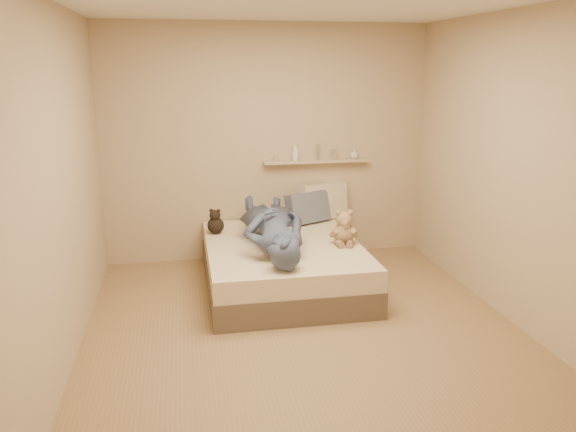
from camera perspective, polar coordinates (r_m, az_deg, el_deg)
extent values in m
plane|color=#8D6C49|center=(4.85, 1.45, -11.14)|extent=(3.80, 3.80, 0.00)
plane|color=silver|center=(4.38, 1.68, 21.04)|extent=(3.80, 3.80, 0.00)
plane|color=tan|center=(6.29, -2.13, 7.31)|extent=(3.60, 0.00, 3.60)
plane|color=tan|center=(2.67, 10.21, -3.52)|extent=(3.60, 0.00, 3.60)
plane|color=tan|center=(4.43, -21.89, 3.00)|extent=(0.00, 3.80, 3.80)
plane|color=tan|center=(5.13, 21.70, 4.52)|extent=(0.00, 3.80, 3.80)
cube|color=brown|center=(5.64, -0.53, -5.91)|extent=(1.50, 1.90, 0.25)
cube|color=beige|center=(5.57, -0.53, -3.75)|extent=(1.48, 1.88, 0.20)
cube|color=silver|center=(4.95, -0.58, -3.28)|extent=(0.15, 0.07, 0.05)
cube|color=black|center=(4.95, -0.57, -3.15)|extent=(0.08, 0.04, 0.03)
sphere|color=#8C6B4D|center=(5.51, 5.66, -1.75)|extent=(0.21, 0.21, 0.21)
sphere|color=tan|center=(5.46, 5.73, -0.36)|extent=(0.16, 0.16, 0.16)
sphere|color=#8D714D|center=(5.43, 5.16, 0.34)|extent=(0.06, 0.06, 0.06)
sphere|color=tan|center=(5.45, 6.33, 0.35)|extent=(0.06, 0.06, 0.06)
sphere|color=#9A7A55|center=(5.39, 5.82, -0.70)|extent=(0.06, 0.06, 0.06)
cylinder|color=#9C7553|center=(5.47, 4.69, -1.71)|extent=(0.08, 0.15, 0.12)
cylinder|color=#9A7F52|center=(5.50, 6.71, -1.68)|extent=(0.11, 0.15, 0.12)
cylinder|color=#8C694B|center=(5.44, 5.24, -2.79)|extent=(0.07, 0.14, 0.07)
cylinder|color=#866047|center=(5.45, 6.30, -2.77)|extent=(0.11, 0.16, 0.07)
cylinder|color=beige|center=(5.47, 5.71, -1.02)|extent=(0.13, 0.13, 0.02)
sphere|color=black|center=(5.87, -7.36, -0.95)|extent=(0.17, 0.17, 0.17)
sphere|color=black|center=(5.84, -7.43, 0.07)|extent=(0.12, 0.12, 0.12)
sphere|color=black|center=(5.84, -7.80, 0.54)|extent=(0.04, 0.04, 0.04)
sphere|color=black|center=(5.81, -7.08, 0.51)|extent=(0.04, 0.04, 0.04)
cube|color=beige|center=(6.39, 3.63, 1.49)|extent=(0.59, 0.37, 0.42)
cube|color=slate|center=(6.22, 2.02, 0.84)|extent=(0.55, 0.42, 0.37)
imported|color=#404564|center=(5.40, -1.64, -1.01)|extent=(0.64, 1.68, 0.40)
cube|color=tan|center=(6.36, 2.90, 5.57)|extent=(1.20, 0.12, 0.03)
cylinder|color=#AAA191|center=(6.26, -1.25, 5.82)|extent=(0.06, 0.06, 0.05)
imported|color=white|center=(6.29, 0.75, 6.54)|extent=(0.11, 0.11, 0.20)
cylinder|color=#B8B9BD|center=(6.35, 3.02, 6.51)|extent=(0.04, 0.04, 0.18)
imported|color=silver|center=(6.39, 4.58, 6.44)|extent=(0.07, 0.07, 0.16)
imported|color=silver|center=(6.47, 6.74, 6.28)|extent=(0.12, 0.12, 0.11)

